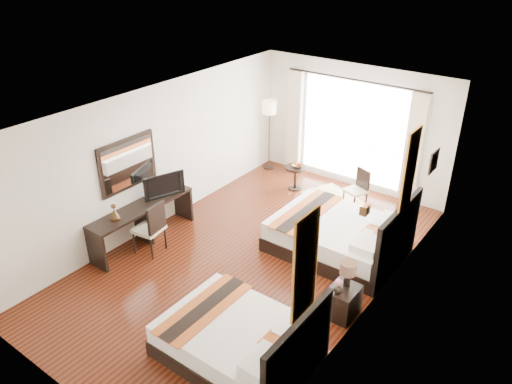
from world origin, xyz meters
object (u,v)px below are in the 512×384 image
Objects in this scene: bed_far at (341,236)px; television at (163,184)px; vase at (338,289)px; window_chair at (356,196)px; side_table at (295,178)px; table_lamp at (348,270)px; desk_chair at (151,237)px; bed_near at (241,340)px; floor_lamp at (269,112)px; fruit_bowl at (297,166)px; console_desk at (143,223)px; nightstand at (343,302)px.

television is at bearing -156.92° from bed_far.
bed_far is at bearing 116.31° from vase.
television is 0.95× the size of window_chair.
table_lamp is at bearing -46.92° from side_table.
vase is at bearing 178.56° from desk_chair.
side_table is (-2.85, 3.05, -0.50)m from table_lamp.
window_chair is at bearing 113.72° from table_lamp.
bed_near is at bearing -98.16° from television.
floor_lamp is at bearing 135.79° from vase.
floor_lamp reaches higher than side_table.
bed_far is at bearing 120.63° from table_lamp.
desk_chair reaches higher than fruit_bowl.
vase reaches higher than side_table.
floor_lamp is (-3.98, 3.87, 0.89)m from vase.
bed_far is at bearing 30.87° from console_desk.
bed_far is 2.61m from side_table.
vase is 3.98m from television.
nightstand is 5.61m from floor_lamp.
floor_lamp is 1.74m from side_table.
window_chair is (-1.35, 3.08, -0.51)m from table_lamp.
desk_chair reaches higher than vase.
console_desk is 2.16× the size of desk_chair.
desk_chair is at bearing -169.77° from table_lamp.
television is 3.26m from side_table.
television is at bearing 87.92° from console_desk.
bed_far is 4.47× the size of nightstand.
nightstand is at bearing -60.80° from bed_far.
table_lamp is 3.70m from desk_chair.
vase is 0.13× the size of desk_chair.
console_desk is 3.71m from side_table.
console_desk is (-4.00, -0.38, 0.13)m from nightstand.
vase is at bearing -94.40° from table_lamp.
floor_lamp is at bearing 90.12° from console_desk.
nightstand is at bearing -84.04° from table_lamp.
bed_near is at bearing 30.17° from window_chair.
table_lamp is 0.47× the size of window_chair.
side_table is (0.76, 3.70, -0.04)m from desk_chair.
vase is 3.98m from console_desk.
side_table is at bearing -66.54° from window_chair.
bed_near reaches higher than fruit_bowl.
floor_lamp reaches higher than bed_far.
floor_lamp reaches higher than desk_chair.
bed_far is 2.24× the size of desk_chair.
table_lamp reaches higher than fruit_bowl.
bed_near is at bearing -58.34° from floor_lamp.
table_lamp is at bearing -177.76° from desk_chair.
nightstand is 0.35m from vase.
bed_far is at bearing 39.77° from window_chair.
side_table is 0.30m from fruit_bowl.
bed_near is 3.78m from television.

